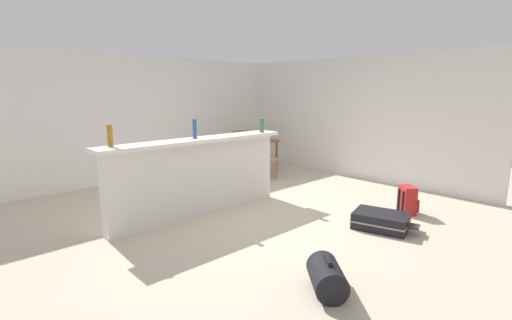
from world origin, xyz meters
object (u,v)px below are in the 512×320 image
at_px(bottle_blue, 195,129).
at_px(backpack_red, 408,201).
at_px(suitcase_flat_black, 381,221).
at_px(dining_table, 250,145).
at_px(bottle_green, 262,126).
at_px(duffel_bag_black, 327,277).
at_px(dining_chair_far_side, 239,148).
at_px(dining_chair_near_partition, 263,154).
at_px(bottle_amber, 110,136).

xyz_separation_m(bottle_blue, backpack_red, (2.33, -2.12, -1.08)).
distance_m(bottle_blue, suitcase_flat_black, 2.86).
height_order(bottle_blue, dining_table, bottle_blue).
bearing_deg(bottle_green, suitcase_flat_black, -83.95).
xyz_separation_m(bottle_blue, bottle_green, (1.26, -0.08, -0.03)).
xyz_separation_m(bottle_green, duffel_bag_black, (-1.60, -2.53, -1.10)).
distance_m(bottle_blue, bottle_green, 1.26).
height_order(bottle_green, dining_table, bottle_green).
bearing_deg(dining_chair_far_side, dining_table, -100.83).
xyz_separation_m(bottle_blue, duffel_bag_black, (-0.35, -2.60, -1.13)).
distance_m(bottle_green, dining_chair_far_side, 2.47).
xyz_separation_m(dining_chair_near_partition, duffel_bag_black, (-2.65, -3.56, -0.36)).
bearing_deg(duffel_bag_black, dining_table, 56.08).
bearing_deg(dining_chair_far_side, suitcase_flat_black, -103.68).
relative_size(bottle_green, suitcase_flat_black, 0.25).
relative_size(dining_chair_near_partition, suitcase_flat_black, 1.05).
bearing_deg(backpack_red, dining_chair_far_side, 87.92).
height_order(suitcase_flat_black, backpack_red, backpack_red).
xyz_separation_m(dining_table, duffel_bag_black, (-2.73, -4.06, -0.50)).
bearing_deg(dining_chair_far_side, bottle_blue, -141.90).
distance_m(dining_table, backpack_red, 3.60).
height_order(bottle_amber, dining_table, bottle_amber).
distance_m(backpack_red, duffel_bag_black, 2.72).
bearing_deg(bottle_amber, bottle_blue, -4.03).
height_order(dining_chair_near_partition, duffel_bag_black, dining_chair_near_partition).
height_order(bottle_blue, dining_chair_far_side, bottle_blue).
bearing_deg(bottle_amber, backpack_red, -32.18).
relative_size(bottle_blue, backpack_red, 0.67).
distance_m(bottle_blue, dining_chair_near_partition, 2.60).
bearing_deg(dining_table, duffel_bag_black, -123.92).
distance_m(bottle_amber, suitcase_flat_black, 3.67).
bearing_deg(dining_chair_near_partition, dining_table, 80.73).
xyz_separation_m(bottle_green, dining_table, (1.12, 1.53, -0.60)).
bearing_deg(backpack_red, dining_table, 89.13).
xyz_separation_m(bottle_amber, dining_chair_far_side, (3.65, 1.86, -0.76)).
height_order(dining_chair_far_side, suitcase_flat_black, dining_chair_far_side).
height_order(bottle_amber, suitcase_flat_black, bottle_amber).
bearing_deg(dining_table, backpack_red, -90.87).
bearing_deg(bottle_amber, bottle_green, -3.83).
bearing_deg(suitcase_flat_black, bottle_green, 96.05).
distance_m(bottle_blue, duffel_bag_black, 2.86).
bearing_deg(bottle_blue, dining_chair_near_partition, 22.54).
bearing_deg(backpack_red, bottle_green, 117.63).
bearing_deg(dining_chair_far_side, dining_chair_near_partition, -100.04).
xyz_separation_m(bottle_amber, dining_chair_near_partition, (3.48, 0.87, -0.76)).
distance_m(suitcase_flat_black, backpack_red, 0.86).
bearing_deg(bottle_green, dining_chair_near_partition, 44.75).
distance_m(bottle_amber, bottle_green, 2.44).
distance_m(dining_table, dining_chair_near_partition, 0.52).
xyz_separation_m(bottle_blue, suitcase_flat_black, (1.48, -2.16, -1.17)).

